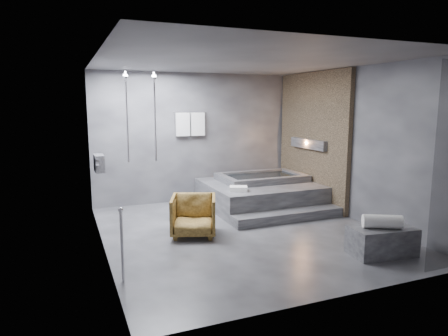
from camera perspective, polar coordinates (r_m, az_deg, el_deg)
name	(u,v)px	position (r m, az deg, el deg)	size (l,w,h in m)	color
room	(259,128)	(6.89, 4.99, 5.75)	(5.00, 5.04, 2.82)	#2C2C2E
tub_deck	(259,194)	(8.46, 5.08, -3.76)	(2.20, 2.00, 0.50)	#313133
tub_step	(289,216)	(7.50, 9.20, -6.79)	(2.20, 0.36, 0.18)	#313133
concrete_bench	(382,241)	(6.21, 21.63, -9.66)	(0.90, 0.50, 0.41)	#2F2F31
driftwood_chair	(194,216)	(6.57, -4.37, -6.79)	(0.71, 0.73, 0.67)	#473111
rolled_towel	(382,221)	(6.08, 21.67, -7.12)	(0.19, 0.19, 0.53)	white
deck_towel	(238,189)	(7.59, 2.07, -2.96)	(0.33, 0.24, 0.09)	white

